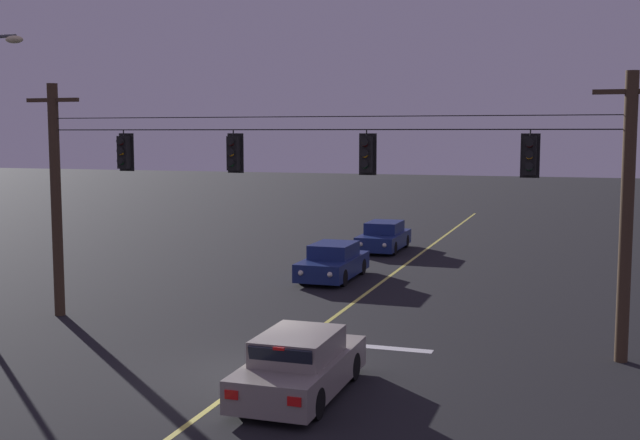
% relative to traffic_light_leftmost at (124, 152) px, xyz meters
% --- Properties ---
extents(ground_plane, '(180.00, 180.00, 0.00)m').
position_rel_traffic_light_leftmost_xyz_m(ground_plane, '(5.77, -3.68, -5.08)').
color(ground_plane, black).
extents(lane_centre_stripe, '(0.14, 60.00, 0.01)m').
position_rel_traffic_light_leftmost_xyz_m(lane_centre_stripe, '(5.77, 6.02, -5.08)').
color(lane_centre_stripe, '#D1C64C').
rests_on(lane_centre_stripe, ground).
extents(stop_bar_paint, '(3.40, 0.36, 0.01)m').
position_rel_traffic_light_leftmost_xyz_m(stop_bar_paint, '(7.67, -0.58, -5.08)').
color(stop_bar_paint, silver).
rests_on(stop_bar_paint, ground).
extents(signal_span_assembly, '(18.19, 0.32, 7.14)m').
position_rel_traffic_light_leftmost_xyz_m(signal_span_assembly, '(5.77, 0.02, -1.36)').
color(signal_span_assembly, '#423021').
rests_on(signal_span_assembly, ground).
extents(traffic_light_leftmost, '(0.48, 0.41, 1.22)m').
position_rel_traffic_light_leftmost_xyz_m(traffic_light_leftmost, '(0.00, 0.00, 0.00)').
color(traffic_light_leftmost, black).
extents(traffic_light_left_inner, '(0.48, 0.41, 1.22)m').
position_rel_traffic_light_leftmost_xyz_m(traffic_light_left_inner, '(3.53, 0.00, 0.00)').
color(traffic_light_left_inner, black).
extents(traffic_light_centre, '(0.48, 0.41, 1.22)m').
position_rel_traffic_light_leftmost_xyz_m(traffic_light_centre, '(7.40, 0.00, 0.00)').
color(traffic_light_centre, black).
extents(traffic_light_right_inner, '(0.48, 0.41, 1.22)m').
position_rel_traffic_light_leftmost_xyz_m(traffic_light_right_inner, '(11.64, 0.00, 0.00)').
color(traffic_light_right_inner, black).
extents(car_waiting_near_lane, '(1.80, 4.33, 1.39)m').
position_rel_traffic_light_leftmost_xyz_m(car_waiting_near_lane, '(7.25, -4.88, -4.43)').
color(car_waiting_near_lane, gray).
rests_on(car_waiting_near_lane, ground).
extents(car_oncoming_lead, '(1.80, 4.42, 1.39)m').
position_rel_traffic_light_leftmost_xyz_m(car_oncoming_lead, '(3.81, 8.64, -4.43)').
color(car_oncoming_lead, navy).
rests_on(car_oncoming_lead, ground).
extents(car_oncoming_trailing, '(1.80, 4.42, 1.39)m').
position_rel_traffic_light_leftmost_xyz_m(car_oncoming_trailing, '(3.89, 16.66, -4.43)').
color(car_oncoming_trailing, navy).
rests_on(car_oncoming_trailing, ground).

